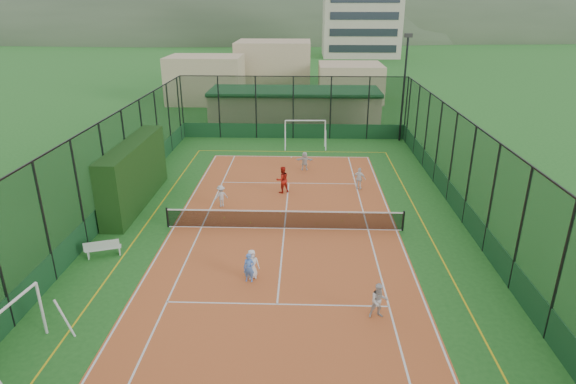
% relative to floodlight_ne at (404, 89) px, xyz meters
% --- Properties ---
extents(ground, '(300.00, 300.00, 0.00)m').
position_rel_floodlight_ne_xyz_m(ground, '(-8.60, -16.60, -4.12)').
color(ground, '#226121').
rests_on(ground, ground).
extents(court_slab, '(11.17, 23.97, 0.01)m').
position_rel_floodlight_ne_xyz_m(court_slab, '(-8.60, -16.60, -4.12)').
color(court_slab, '#C55D2B').
rests_on(court_slab, ground).
extents(tennis_net, '(11.67, 0.12, 1.06)m').
position_rel_floodlight_ne_xyz_m(tennis_net, '(-8.60, -16.60, -3.59)').
color(tennis_net, black).
rests_on(tennis_net, ground).
extents(perimeter_fence, '(18.12, 34.12, 5.00)m').
position_rel_floodlight_ne_xyz_m(perimeter_fence, '(-8.60, -16.60, -1.62)').
color(perimeter_fence, black).
rests_on(perimeter_fence, ground).
extents(floodlight_ne, '(0.60, 0.26, 8.25)m').
position_rel_floodlight_ne_xyz_m(floodlight_ne, '(0.00, 0.00, 0.00)').
color(floodlight_ne, black).
rests_on(floodlight_ne, ground).
extents(clubhouse, '(15.20, 7.20, 3.15)m').
position_rel_floodlight_ne_xyz_m(clubhouse, '(-8.60, 5.40, -2.55)').
color(clubhouse, tan).
rests_on(clubhouse, ground).
extents(distant_hills, '(200.00, 60.00, 24.00)m').
position_rel_floodlight_ne_xyz_m(distant_hills, '(-8.60, 133.40, -4.12)').
color(distant_hills, '#384C33').
rests_on(distant_hills, ground).
extents(hedge_left, '(1.18, 7.88, 3.45)m').
position_rel_floodlight_ne_xyz_m(hedge_left, '(-16.90, -13.59, -2.40)').
color(hedge_left, black).
rests_on(hedge_left, ground).
extents(white_bench, '(1.53, 0.87, 0.83)m').
position_rel_floodlight_ne_xyz_m(white_bench, '(-16.40, -19.63, -3.71)').
color(white_bench, white).
rests_on(white_bench, ground).
extents(futsal_goal_near, '(3.14, 1.30, 1.96)m').
position_rel_floodlight_ne_xyz_m(futsal_goal_near, '(-16.50, -26.37, -3.14)').
color(futsal_goal_near, white).
rests_on(futsal_goal_near, ground).
extents(futsal_goal_far, '(3.19, 1.02, 2.04)m').
position_rel_floodlight_ne_xyz_m(futsal_goal_far, '(-7.62, -2.02, -3.11)').
color(futsal_goal_far, white).
rests_on(futsal_goal_far, ground).
extents(child_near_left, '(0.70, 0.57, 1.24)m').
position_rel_floodlight_ne_xyz_m(child_near_left, '(-9.72, -21.17, -3.50)').
color(child_near_left, white).
rests_on(child_near_left, court_slab).
extents(child_near_mid, '(0.47, 0.33, 1.20)m').
position_rel_floodlight_ne_xyz_m(child_near_mid, '(-9.80, -21.44, -3.51)').
color(child_near_mid, '#5387EB').
rests_on(child_near_mid, court_slab).
extents(child_near_right, '(0.71, 0.58, 1.33)m').
position_rel_floodlight_ne_xyz_m(child_near_right, '(-4.99, -23.63, -3.45)').
color(child_near_right, silver).
rests_on(child_near_right, court_slab).
extents(child_far_left, '(0.91, 0.82, 1.22)m').
position_rel_floodlight_ne_xyz_m(child_far_left, '(-12.15, -13.96, -3.50)').
color(child_far_left, silver).
rests_on(child_far_left, court_slab).
extents(child_far_right, '(0.84, 0.61, 1.33)m').
position_rel_floodlight_ne_xyz_m(child_far_right, '(-4.38, -11.06, -3.45)').
color(child_far_right, white).
rests_on(child_far_right, court_slab).
extents(child_far_back, '(1.16, 0.38, 1.24)m').
position_rel_floodlight_ne_xyz_m(child_far_back, '(-7.64, -7.64, -3.49)').
color(child_far_back, silver).
rests_on(child_far_back, court_slab).
extents(coach, '(0.96, 0.89, 1.59)m').
position_rel_floodlight_ne_xyz_m(coach, '(-8.92, -11.75, -3.32)').
color(coach, red).
rests_on(coach, court_slab).
extents(tennis_balls, '(6.56, 1.35, 0.07)m').
position_rel_floodlight_ne_xyz_m(tennis_balls, '(-8.15, -15.47, -4.08)').
color(tennis_balls, '#CCE033').
rests_on(tennis_balls, court_slab).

